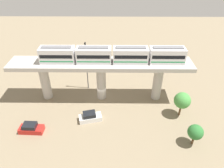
% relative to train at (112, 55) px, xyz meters
% --- Properties ---
extents(ground_plane, '(120.00, 120.00, 0.00)m').
position_rel_train_xyz_m(ground_plane, '(0.00, 2.25, -10.11)').
color(ground_plane, '#84755B').
extents(viaduct, '(5.20, 35.80, 8.57)m').
position_rel_train_xyz_m(viaduct, '(0.00, 2.25, -3.48)').
color(viaduct, '#B7B2AA').
rests_on(viaduct, ground).
extents(train, '(2.64, 27.45, 3.24)m').
position_rel_train_xyz_m(train, '(0.00, 0.00, 0.00)').
color(train, white).
rests_on(train, viaduct).
extents(parked_car_red, '(1.97, 4.27, 1.76)m').
position_rel_train_xyz_m(parked_car_red, '(-10.07, 14.17, -9.36)').
color(parked_car_red, red).
rests_on(parked_car_red, ground).
extents(parked_car_white, '(2.74, 4.51, 1.76)m').
position_rel_train_xyz_m(parked_car_white, '(-7.07, 4.05, -9.36)').
color(parked_car_white, white).
rests_on(parked_car_white, ground).
extents(tree_near_viaduct, '(2.51, 2.51, 3.98)m').
position_rel_train_xyz_m(tree_near_viaduct, '(-12.49, -13.45, -7.41)').
color(tree_near_viaduct, brown).
rests_on(tree_near_viaduct, ground).
extents(tree_mid_lot, '(3.09, 3.09, 5.12)m').
position_rel_train_xyz_m(tree_mid_lot, '(-5.48, -13.08, -6.56)').
color(tree_mid_lot, brown).
rests_on(tree_mid_lot, ground).
extents(signal_post, '(0.44, 0.28, 11.17)m').
position_rel_train_xyz_m(signal_post, '(3.40, 5.52, -3.99)').
color(signal_post, '#4C4C51').
rests_on(signal_post, ground).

